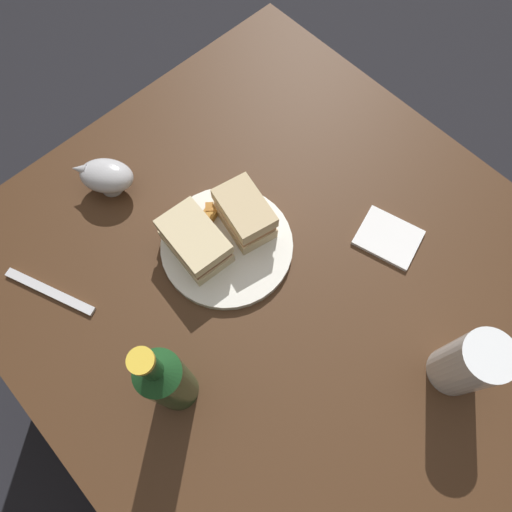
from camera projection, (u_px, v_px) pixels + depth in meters
The scene contains 14 objects.
ground_plane at pixel (273, 353), 1.47m from camera, with size 6.00×6.00×0.00m, color black.
dining_table at pixel (277, 326), 1.15m from camera, with size 1.04×0.93×0.70m, color #422816.
plate at pixel (227, 246), 0.84m from camera, with size 0.24×0.24×0.01m, color silver.
sandwich_half_left at pixel (245, 214), 0.82m from camera, with size 0.12×0.09×0.07m.
sandwich_half_right at pixel (195, 241), 0.80m from camera, with size 0.13×0.09×0.06m.
potato_wedge_front at pixel (228, 204), 0.86m from camera, with size 0.04×0.02×0.01m, color #B77F33.
potato_wedge_middle at pixel (230, 202), 0.85m from camera, with size 0.04×0.02×0.02m, color #B77F33.
potato_wedge_back at pixel (207, 219), 0.84m from camera, with size 0.04×0.02×0.02m, color #B77F33.
potato_wedge_left_edge at pixel (221, 207), 0.85m from camera, with size 0.05×0.02×0.02m, color #AD702D.
pint_glass at pixel (466, 365), 0.70m from camera, with size 0.08×0.08×0.14m.
gravy_boat at pixel (106, 176), 0.86m from camera, with size 0.12×0.12×0.07m.
cider_bottle at pixel (167, 381), 0.65m from camera, with size 0.07×0.07×0.27m.
napkin at pixel (388, 238), 0.85m from camera, with size 0.11×0.09×0.01m, color white.
fork at pixel (50, 292), 0.81m from camera, with size 0.18×0.02×0.01m, color silver.
Camera 1 is at (0.17, -0.23, 1.48)m, focal length 32.15 mm.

